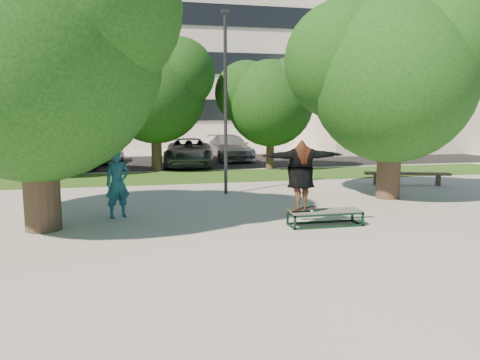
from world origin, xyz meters
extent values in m
plane|color=gray|center=(0.00, 0.00, 0.00)|extent=(120.00, 120.00, 0.00)
cube|color=#224B15|center=(1.00, 9.50, 0.01)|extent=(30.00, 4.00, 0.02)
cube|color=black|center=(0.00, 16.00, 0.01)|extent=(40.00, 8.00, 0.01)
cylinder|color=#38281E|center=(-4.20, 1.00, 1.60)|extent=(0.84, 0.84, 3.20)
sphere|color=#103A0F|center=(-4.20, 1.00, 4.07)|extent=(5.80, 5.80, 5.80)
sphere|color=#103A0F|center=(-2.90, 0.42, 5.08)|extent=(4.06, 4.06, 4.06)
cylinder|color=#38281E|center=(6.00, 3.00, 1.50)|extent=(0.76, 0.76, 3.00)
sphere|color=#103A0F|center=(6.00, 3.00, 3.78)|extent=(5.20, 5.20, 5.20)
sphere|color=#103A0F|center=(4.70, 3.78, 4.43)|extent=(3.90, 3.90, 3.90)
sphere|color=#103A0F|center=(7.17, 2.48, 4.69)|extent=(3.64, 3.64, 3.64)
cylinder|color=#38281E|center=(-6.50, 11.00, 1.40)|extent=(0.44, 0.44, 2.80)
sphere|color=black|center=(-6.50, 11.00, 3.46)|extent=(4.40, 4.40, 4.40)
sphere|color=black|center=(-7.60, 11.66, 4.01)|extent=(3.30, 3.30, 3.30)
sphere|color=black|center=(-5.51, 10.56, 4.23)|extent=(3.08, 3.08, 3.08)
cylinder|color=#38281E|center=(-1.00, 12.00, 1.50)|extent=(0.50, 0.50, 3.00)
sphere|color=black|center=(-1.00, 12.00, 3.72)|extent=(4.80, 4.80, 4.80)
sphere|color=black|center=(-2.20, 12.72, 4.32)|extent=(3.60, 3.60, 3.60)
sphere|color=black|center=(0.08, 11.52, 4.56)|extent=(3.36, 3.36, 3.36)
cylinder|color=#38281E|center=(4.50, 11.50, 1.30)|extent=(0.40, 0.40, 2.60)
sphere|color=black|center=(4.50, 11.50, 3.23)|extent=(4.20, 4.20, 4.20)
sphere|color=black|center=(3.45, 12.13, 3.75)|extent=(3.15, 3.15, 3.15)
sphere|color=black|center=(5.45, 11.08, 3.96)|extent=(2.94, 2.94, 2.94)
cylinder|color=#2D2D30|center=(1.00, 5.00, 3.00)|extent=(0.12, 0.12, 6.00)
cube|color=#2D2D30|center=(1.00, 5.00, 6.05)|extent=(0.25, 0.15, 0.12)
cube|color=silver|center=(-2.00, 32.00, 8.00)|extent=(30.00, 14.00, 16.00)
cube|color=black|center=(-2.00, 24.94, 3.00)|extent=(27.60, 0.12, 1.60)
cube|color=black|center=(-2.00, 24.94, 6.50)|extent=(27.60, 0.12, 1.60)
cube|color=black|center=(-2.00, 24.94, 10.00)|extent=(27.60, 0.12, 1.60)
cube|color=beige|center=(18.00, 22.00, 4.00)|extent=(15.00, 10.00, 8.00)
cube|color=#475147|center=(2.50, -0.08, 0.36)|extent=(1.80, 0.60, 0.03)
cylinder|color=white|center=(1.58, -0.16, 0.40)|extent=(0.06, 0.03, 0.06)
cylinder|color=white|center=(1.58, 0.00, 0.40)|extent=(0.06, 0.03, 0.06)
cylinder|color=white|center=(2.12, -0.16, 0.40)|extent=(0.06, 0.03, 0.06)
cylinder|color=white|center=(2.12, 0.00, 0.40)|extent=(0.06, 0.03, 0.06)
cube|color=black|center=(1.85, -0.08, 0.44)|extent=(0.78, 0.20, 0.10)
imported|color=brown|center=(1.85, -0.08, 1.29)|extent=(2.10, 0.72, 1.68)
imported|color=#19525F|center=(-2.50, 1.98, 0.92)|extent=(0.79, 0.67, 1.84)
cube|color=brown|center=(7.09, 5.76, 0.21)|extent=(0.20, 0.20, 0.42)
cube|color=brown|center=(9.30, 4.99, 0.21)|extent=(0.20, 0.20, 0.42)
cube|color=brown|center=(8.20, 5.38, 0.45)|extent=(3.14, 1.45, 0.08)
imported|color=silver|center=(-3.50, 16.50, 0.64)|extent=(1.85, 3.86, 1.27)
imported|color=black|center=(-5.00, 14.52, 0.81)|extent=(2.63, 5.18, 1.63)
imported|color=slate|center=(0.74, 13.80, 0.72)|extent=(3.03, 5.48, 1.45)
imported|color=#A2A1A6|center=(3.48, 16.50, 0.73)|extent=(2.28, 5.12, 1.46)
camera|label=1|loc=(-2.04, -10.62, 2.75)|focal=35.00mm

